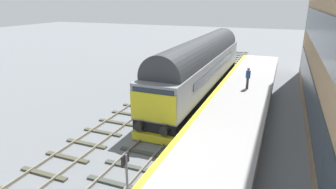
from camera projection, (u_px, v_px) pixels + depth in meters
ground_plane at (164, 131)px, 17.22m from camera, size 140.00×140.00×0.00m
track_main at (164, 131)px, 17.21m from camera, size 2.50×60.00×0.15m
track_adjacent_west at (116, 122)px, 18.36m from camera, size 2.50×60.00×0.15m
station_platform at (224, 134)px, 15.79m from camera, size 4.00×44.00×1.01m
diesel_locomotive at (201, 65)px, 23.31m from camera, size 2.74×18.89×4.68m
platform_number_sign at (126, 172)px, 9.20m from camera, size 0.10×0.44×1.87m
waiting_passenger at (248, 76)px, 21.79m from camera, size 0.44×0.48×1.64m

